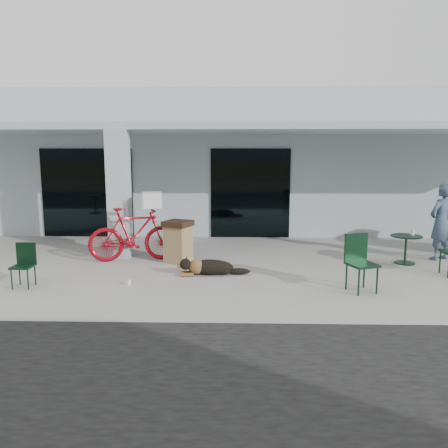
{
  "coord_description": "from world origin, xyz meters",
  "views": [
    {
      "loc": [
        1.34,
        -8.28,
        2.54
      ],
      "look_at": [
        1.09,
        1.3,
        1.0
      ],
      "focal_mm": 35.0,
      "sensor_mm": 36.0,
      "label": 1
    }
  ],
  "objects_px": {
    "trash_receptacle": "(178,241)",
    "cafe_chair_far_a": "(362,264)",
    "dog": "(210,266)",
    "cafe_table_far": "(406,250)",
    "bicycle": "(134,234)",
    "cafe_chair_near": "(23,266)",
    "person": "(441,222)"
  },
  "relations": [
    {
      "from": "bicycle",
      "to": "cafe_chair_far_a",
      "type": "xyz_separation_m",
      "value": [
        4.77,
        -2.27,
        -0.11
      ]
    },
    {
      "from": "dog",
      "to": "cafe_table_far",
      "type": "relative_size",
      "value": 1.6
    },
    {
      "from": "person",
      "to": "trash_receptacle",
      "type": "bearing_deg",
      "value": -26.36
    },
    {
      "from": "bicycle",
      "to": "cafe_chair_near",
      "type": "relative_size",
      "value": 2.54
    },
    {
      "from": "bicycle",
      "to": "trash_receptacle",
      "type": "height_order",
      "value": "bicycle"
    },
    {
      "from": "trash_receptacle",
      "to": "bicycle",
      "type": "bearing_deg",
      "value": 174.66
    },
    {
      "from": "dog",
      "to": "cafe_chair_near",
      "type": "xyz_separation_m",
      "value": [
        -3.54,
        -0.96,
        0.23
      ]
    },
    {
      "from": "cafe_table_far",
      "to": "trash_receptacle",
      "type": "height_order",
      "value": "trash_receptacle"
    },
    {
      "from": "trash_receptacle",
      "to": "cafe_chair_far_a",
      "type": "bearing_deg",
      "value": -30.34
    },
    {
      "from": "cafe_table_far",
      "to": "person",
      "type": "distance_m",
      "value": 1.2
    },
    {
      "from": "bicycle",
      "to": "cafe_table_far",
      "type": "height_order",
      "value": "bicycle"
    },
    {
      "from": "cafe_chair_near",
      "to": "person",
      "type": "xyz_separation_m",
      "value": [
        9.02,
        2.46,
        0.5
      ]
    },
    {
      "from": "bicycle",
      "to": "person",
      "type": "bearing_deg",
      "value": -99.33
    },
    {
      "from": "cafe_table_far",
      "to": "dog",
      "type": "bearing_deg",
      "value": -166.44
    },
    {
      "from": "cafe_chair_near",
      "to": "cafe_table_far",
      "type": "relative_size",
      "value": 1.19
    },
    {
      "from": "cafe_table_far",
      "to": "cafe_chair_far_a",
      "type": "height_order",
      "value": "cafe_chair_far_a"
    },
    {
      "from": "dog",
      "to": "person",
      "type": "relative_size",
      "value": 0.61
    },
    {
      "from": "cafe_chair_far_a",
      "to": "trash_receptacle",
      "type": "bearing_deg",
      "value": 130.21
    },
    {
      "from": "bicycle",
      "to": "cafe_chair_near",
      "type": "xyz_separation_m",
      "value": [
        -1.65,
        -2.16,
        -0.22
      ]
    },
    {
      "from": "dog",
      "to": "cafe_chair_far_a",
      "type": "relative_size",
      "value": 1.06
    },
    {
      "from": "dog",
      "to": "trash_receptacle",
      "type": "relative_size",
      "value": 1.15
    },
    {
      "from": "cafe_chair_near",
      "to": "trash_receptacle",
      "type": "xyz_separation_m",
      "value": [
        2.72,
        2.06,
        0.07
      ]
    },
    {
      "from": "dog",
      "to": "cafe_table_far",
      "type": "xyz_separation_m",
      "value": [
        4.51,
        1.09,
        0.14
      ]
    },
    {
      "from": "dog",
      "to": "cafe_chair_near",
      "type": "distance_m",
      "value": 3.68
    },
    {
      "from": "cafe_chair_far_a",
      "to": "trash_receptacle",
      "type": "relative_size",
      "value": 1.08
    },
    {
      "from": "bicycle",
      "to": "cafe_chair_far_a",
      "type": "distance_m",
      "value": 5.28
    },
    {
      "from": "cafe_chair_near",
      "to": "cafe_chair_far_a",
      "type": "relative_size",
      "value": 0.79
    },
    {
      "from": "bicycle",
      "to": "trash_receptacle",
      "type": "distance_m",
      "value": 1.09
    },
    {
      "from": "dog",
      "to": "person",
      "type": "bearing_deg",
      "value": 5.82
    },
    {
      "from": "dog",
      "to": "cafe_chair_near",
      "type": "height_order",
      "value": "cafe_chair_near"
    },
    {
      "from": "bicycle",
      "to": "cafe_chair_near",
      "type": "height_order",
      "value": "bicycle"
    },
    {
      "from": "dog",
      "to": "cafe_table_far",
      "type": "height_order",
      "value": "cafe_table_far"
    }
  ]
}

